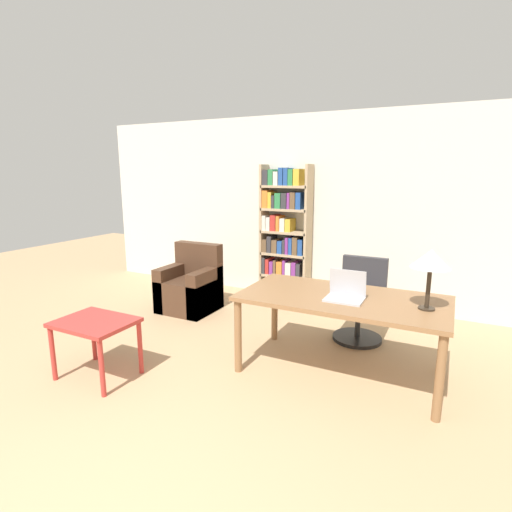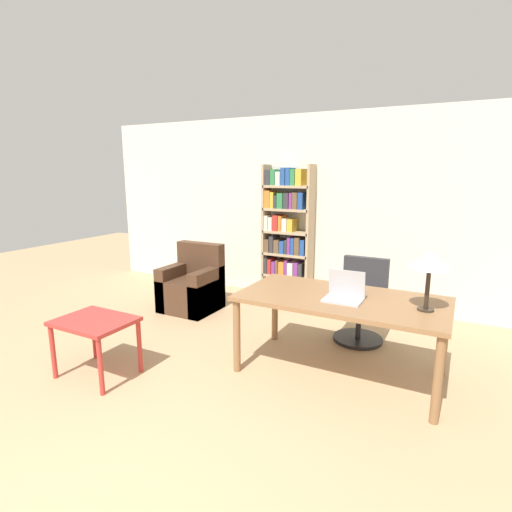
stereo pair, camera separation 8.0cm
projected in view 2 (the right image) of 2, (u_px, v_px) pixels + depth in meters
The scene contains 8 objects.
wall_back at pixel (333, 210), 5.70m from camera, with size 8.00×0.06×2.70m.
desk at pixel (341, 305), 3.69m from camera, with size 1.87×0.97×0.76m.
laptop at pixel (344, 294), 3.58m from camera, with size 0.33×0.25×0.26m.
table_lamp at pixel (430, 261), 3.23m from camera, with size 0.33×0.33×0.51m.
office_chair at pixel (361, 304), 4.53m from camera, with size 0.55×0.55×0.93m.
side_table_blue at pixel (95, 328), 3.69m from camera, with size 0.69×0.53×0.55m.
armchair at pixel (192, 288), 5.54m from camera, with size 0.71×0.67×0.91m.
bookshelf at pixel (286, 235), 5.91m from camera, with size 0.74×0.28×1.99m.
Camera 2 is at (1.69, -1.04, 1.89)m, focal length 28.00 mm.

